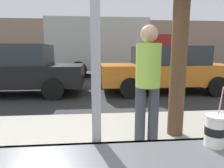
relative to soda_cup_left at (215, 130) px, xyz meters
The scene contains 8 objects.
ground_plane 8.14m from the soda_cup_left, 94.40° to the left, with size 60.00×60.00×0.00m, color #2D2D30.
sidewalk_strip 2.01m from the soda_cup_left, 110.51° to the left, with size 16.00×2.80×0.12m, color #9E998E.
building_facade_far 18.88m from the soda_cup_left, 91.88° to the left, with size 28.00×1.20×4.44m, color gray.
soda_cup_left is the anchor object (origin of this frame).
parked_car_black 6.57m from the soda_cup_left, 119.50° to the left, with size 4.39×1.98×1.65m.
parked_car_orange 6.01m from the soda_cup_left, 71.98° to the left, with size 4.48×2.00×1.60m.
box_truck 10.73m from the soda_cup_left, 88.77° to the left, with size 7.30×2.44×3.21m.
pedestrian 1.54m from the soda_cup_left, 87.70° to the left, with size 0.32×0.32×1.63m.
Camera 1 is at (-0.01, -0.97, 1.42)m, focal length 31.17 mm.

